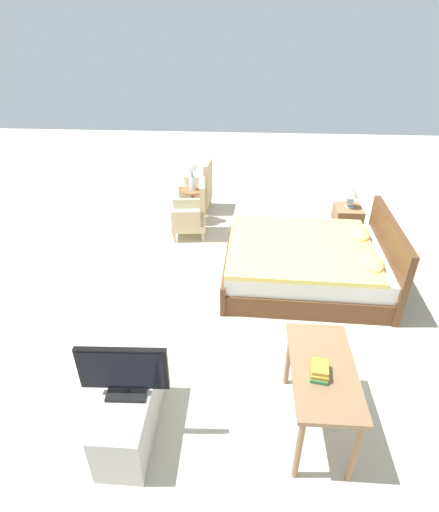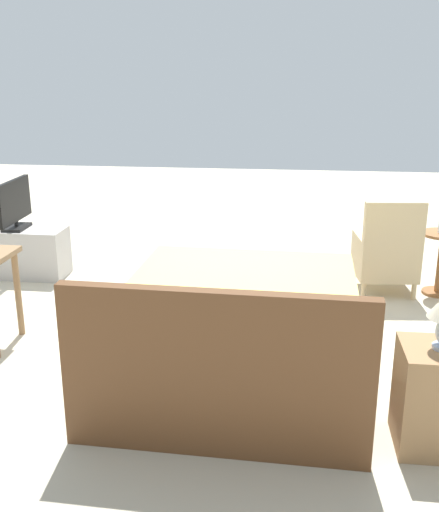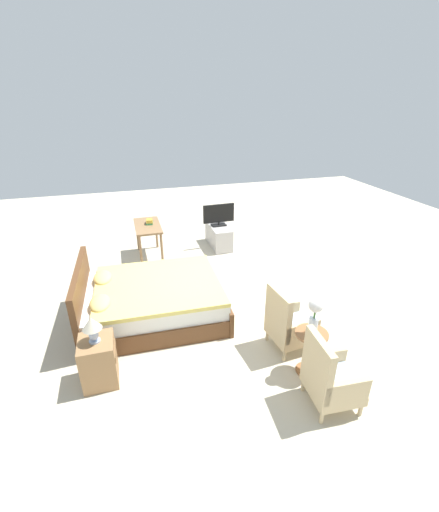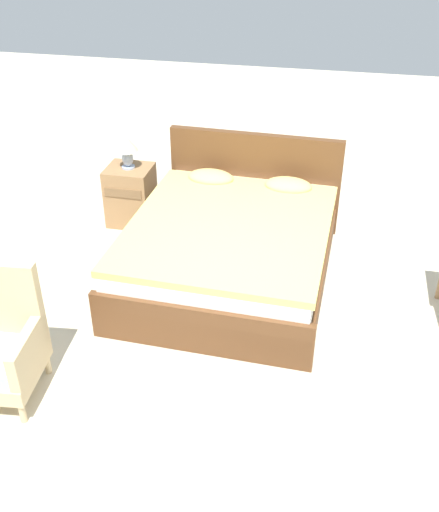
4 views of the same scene
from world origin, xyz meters
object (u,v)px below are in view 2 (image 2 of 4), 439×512
armchair_by_window_right (387,255)px  bed (237,332)px  tv_stand (19,252)px  tv_flatscreen (14,204)px  nightstand (438,398)px

armchair_by_window_right → bed: bearing=53.9°
bed → tv_stand: 3.00m
tv_flatscreen → nightstand: bearing=144.9°
armchair_by_window_right → tv_flatscreen: (3.65, -0.08, 0.38)m
armchair_by_window_right → nightstand: size_ratio=1.54×
armchair_by_window_right → nightstand: 2.45m
tv_stand → tv_flatscreen: size_ratio=1.34×
armchair_by_window_right → nightstand: armchair_by_window_right is taller
tv_stand → tv_flatscreen: bearing=2.2°
bed → tv_stand: (2.40, -1.79, -0.05)m
armchair_by_window_right → tv_stand: armchair_by_window_right is taller
tv_stand → armchair_by_window_right: bearing=178.8°
armchair_by_window_right → tv_stand: size_ratio=0.96×
bed → armchair_by_window_right: 2.12m
armchair_by_window_right → tv_flatscreen: 3.67m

